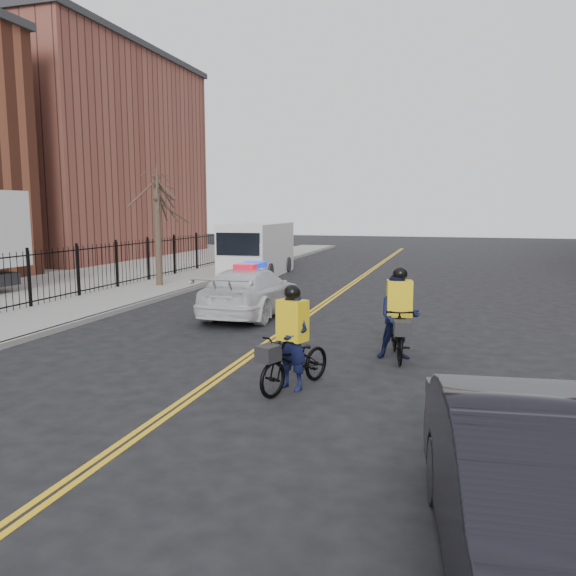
% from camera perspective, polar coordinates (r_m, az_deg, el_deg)
% --- Properties ---
extents(ground, '(120.00, 120.00, 0.00)m').
position_cam_1_polar(ground, '(12.42, -5.01, -7.64)').
color(ground, black).
rests_on(ground, ground).
extents(center_line_left, '(0.10, 60.00, 0.01)m').
position_cam_1_polar(center_line_left, '(19.91, 3.31, -1.66)').
color(center_line_left, gold).
rests_on(center_line_left, ground).
extents(center_line_right, '(0.10, 60.00, 0.01)m').
position_cam_1_polar(center_line_right, '(19.88, 3.76, -1.68)').
color(center_line_right, gold).
rests_on(center_line_right, ground).
extents(sidewalk, '(3.00, 60.00, 0.15)m').
position_cam_1_polar(sidewalk, '(22.77, -15.16, -0.53)').
color(sidewalk, gray).
rests_on(sidewalk, ground).
extents(curb, '(0.20, 60.00, 0.15)m').
position_cam_1_polar(curb, '(22.02, -11.84, -0.71)').
color(curb, gray).
rests_on(curb, ground).
extents(iron_fence, '(0.12, 28.00, 2.00)m').
position_cam_1_polar(iron_fence, '(23.48, -18.36, 1.86)').
color(iron_fence, black).
rests_on(iron_fence, ground).
extents(warehouse_far, '(14.00, 18.00, 14.00)m').
position_cam_1_polar(warehouse_far, '(44.71, -21.75, 12.13)').
color(warehouse_far, brown).
rests_on(warehouse_far, ground).
extents(street_tree, '(3.20, 3.20, 4.80)m').
position_cam_1_polar(street_tree, '(24.30, -13.16, 8.24)').
color(street_tree, '#3C3023').
rests_on(street_tree, sidewalk).
extents(police_cruiser, '(2.18, 5.20, 1.66)m').
position_cam_1_polar(police_cruiser, '(17.86, -3.81, -0.34)').
color(police_cruiser, silver).
rests_on(police_cruiser, ground).
extents(dark_sedan, '(2.42, 5.31, 1.69)m').
position_cam_1_polar(dark_sedan, '(5.51, 25.47, -19.81)').
color(dark_sedan, black).
rests_on(dark_sedan, ground).
extents(cargo_van, '(2.70, 6.41, 2.63)m').
position_cam_1_polar(cargo_van, '(28.52, -3.19, 3.85)').
color(cargo_van, silver).
rests_on(cargo_van, ground).
extents(cyclist_near, '(1.38, 2.13, 1.98)m').
position_cam_1_polar(cyclist_near, '(10.52, 0.41, -6.62)').
color(cyclist_near, black).
rests_on(cyclist_near, ground).
extents(cyclist_far, '(1.06, 2.14, 2.09)m').
position_cam_1_polar(cyclist_far, '(12.77, 11.19, -3.52)').
color(cyclist_far, black).
rests_on(cyclist_far, ground).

